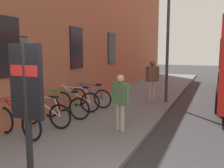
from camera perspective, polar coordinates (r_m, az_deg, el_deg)
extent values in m
plane|color=#2D2D30|center=(9.24, 18.63, -7.09)|extent=(60.00, 60.00, 0.00)
cube|color=slate|center=(11.65, 5.83, -3.34)|extent=(24.00, 3.50, 0.12)
cube|color=#9E563D|center=(13.22, -1.42, 16.04)|extent=(22.00, 0.60, 8.39)
cube|color=black|center=(7.08, -23.16, 7.87)|extent=(0.90, 0.06, 1.60)
cube|color=black|center=(9.84, -8.20, 8.27)|extent=(0.90, 0.06, 1.60)
cube|color=black|center=(12.96, -0.09, 8.25)|extent=(0.90, 0.06, 1.60)
torus|color=black|center=(7.18, -23.55, -7.67)|extent=(0.17, 0.72, 0.72)
torus|color=black|center=(6.37, -18.14, -9.36)|extent=(0.17, 0.72, 0.72)
cylinder|color=#B21E1E|center=(6.68, -21.00, -6.25)|extent=(0.20, 1.01, 0.58)
cylinder|color=#B21E1E|center=(6.68, -21.49, -4.06)|extent=(0.17, 0.85, 0.09)
cylinder|color=#B21E1E|center=(6.36, -18.67, -7.07)|extent=(0.06, 0.19, 0.51)
cube|color=black|center=(6.35, -19.22, -4.43)|extent=(0.13, 0.21, 0.06)
cylinder|color=#B21E1E|center=(7.01, -23.59, -3.01)|extent=(0.48, 0.10, 0.02)
torus|color=black|center=(7.71, -18.53, -6.36)|extent=(0.08, 0.72, 0.72)
torus|color=black|center=(7.10, -11.94, -7.34)|extent=(0.08, 0.72, 0.72)
cylinder|color=silver|center=(7.32, -15.30, -4.78)|extent=(0.07, 1.02, 0.58)
cylinder|color=silver|center=(7.31, -15.85, -2.81)|extent=(0.06, 0.85, 0.09)
cylinder|color=silver|center=(7.08, -12.51, -5.32)|extent=(0.04, 0.19, 0.51)
cube|color=black|center=(7.06, -13.09, -2.96)|extent=(0.11, 0.20, 0.06)
cylinder|color=silver|center=(7.56, -18.44, -1.99)|extent=(0.48, 0.04, 0.02)
torus|color=black|center=(8.39, -14.09, -5.04)|extent=(0.12, 0.72, 0.72)
torus|color=black|center=(7.90, -7.57, -5.68)|extent=(0.12, 0.72, 0.72)
cylinder|color=#267F3F|center=(8.06, -10.83, -3.47)|extent=(0.13, 1.02, 0.58)
cylinder|color=#267F3F|center=(8.05, -11.34, -1.69)|extent=(0.11, 0.85, 0.09)
cylinder|color=#267F3F|center=(7.87, -8.10, -3.87)|extent=(0.05, 0.19, 0.51)
cube|color=black|center=(7.85, -8.63, -1.76)|extent=(0.12, 0.21, 0.06)
cylinder|color=#267F3F|center=(8.25, -13.93, -1.01)|extent=(0.48, 0.07, 0.02)
torus|color=black|center=(9.10, -11.48, -3.96)|extent=(0.21, 0.72, 0.72)
torus|color=black|center=(8.75, -5.11, -4.30)|extent=(0.21, 0.72, 0.72)
cylinder|color=silver|center=(8.85, -8.24, -2.40)|extent=(0.24, 1.00, 0.58)
cylinder|color=silver|center=(8.83, -8.73, -0.78)|extent=(0.21, 0.84, 0.09)
cylinder|color=silver|center=(8.72, -5.60, -2.67)|extent=(0.07, 0.19, 0.51)
cube|color=black|center=(8.70, -6.10, -0.77)|extent=(0.14, 0.22, 0.06)
cylinder|color=silver|center=(8.97, -11.29, -0.22)|extent=(0.47, 0.12, 0.02)
torus|color=black|center=(9.80, -7.90, -3.02)|extent=(0.10, 0.72, 0.72)
torus|color=black|center=(9.36, -2.20, -3.47)|extent=(0.10, 0.72, 0.72)
cylinder|color=#1E4CA5|center=(9.51, -5.00, -1.63)|extent=(0.09, 1.02, 0.58)
cylinder|color=#1E4CA5|center=(9.50, -5.43, -0.11)|extent=(0.08, 0.85, 0.09)
cylinder|color=#1E4CA5|center=(9.34, -2.64, -1.93)|extent=(0.05, 0.19, 0.51)
cube|color=black|center=(9.32, -3.07, -0.15)|extent=(0.11, 0.20, 0.06)
cylinder|color=#1E4CA5|center=(9.68, -7.70, 0.45)|extent=(0.48, 0.05, 0.02)
cylinder|color=black|center=(3.87, -18.82, -7.62)|extent=(0.10, 0.10, 2.40)
cube|color=black|center=(3.77, -19.19, 0.47)|extent=(0.09, 0.55, 1.10)
cube|color=red|center=(3.75, -19.31, 2.97)|extent=(0.10, 0.50, 0.16)
cylinder|color=black|center=(9.89, 23.51, -3.39)|extent=(1.00, 0.26, 1.00)
cylinder|color=black|center=(16.54, 23.68, 0.92)|extent=(1.00, 0.26, 1.00)
cylinder|color=#B2A599|center=(6.75, 2.41, -7.80)|extent=(0.11, 0.11, 0.76)
cylinder|color=#B2A599|center=(6.85, 1.41, -7.56)|extent=(0.11, 0.11, 0.76)
cube|color=#4C724C|center=(6.65, 1.93, -2.14)|extent=(0.37, 0.49, 0.57)
sphere|color=#D8AD8C|center=(6.59, 1.95, 1.27)|extent=(0.21, 0.21, 0.21)
cylinder|color=#4C724C|center=(6.49, 3.59, -2.73)|extent=(0.09, 0.09, 0.51)
cylinder|color=#4C724C|center=(6.83, 0.36, -2.19)|extent=(0.09, 0.09, 0.51)
cylinder|color=#B2A599|center=(10.81, 8.82, -1.63)|extent=(0.13, 0.13, 0.86)
cylinder|color=#B2A599|center=(10.90, 9.64, -1.57)|extent=(0.13, 0.13, 0.86)
cube|color=brown|center=(10.76, 9.32, 2.36)|extent=(0.53, 0.54, 0.65)
sphere|color=brown|center=(10.72, 9.37, 4.75)|extent=(0.23, 0.23, 0.23)
cylinder|color=brown|center=(10.63, 7.99, 2.09)|extent=(0.10, 0.10, 0.57)
cylinder|color=brown|center=(10.90, 10.61, 2.18)|extent=(0.10, 0.10, 0.57)
cylinder|color=#333338|center=(10.52, 12.73, 9.08)|extent=(0.12, 0.12, 4.91)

